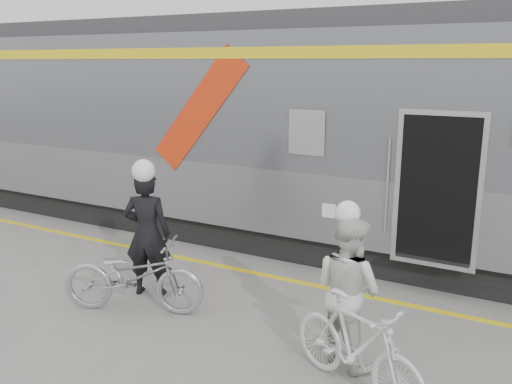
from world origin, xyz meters
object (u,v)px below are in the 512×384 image
Objects in this scene: man at (147,233)px; woman at (348,290)px; bicycle_right at (357,346)px; bicycle_left at (134,276)px.

man is 1.08× the size of woman.
woman reaches higher than bicycle_right.
bicycle_right is (0.30, -0.55, -0.34)m from woman.
bicycle_left is at bearing 27.70° from woman.
bicycle_left is at bearing 89.02° from man.
bicycle_right is at bearing 144.23° from man.
man reaches higher than woman.
bicycle_right is (3.43, -0.91, -0.40)m from man.
bicycle_right is at bearing -117.28° from bicycle_left.
man is at bearing 99.15° from bicycle_right.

